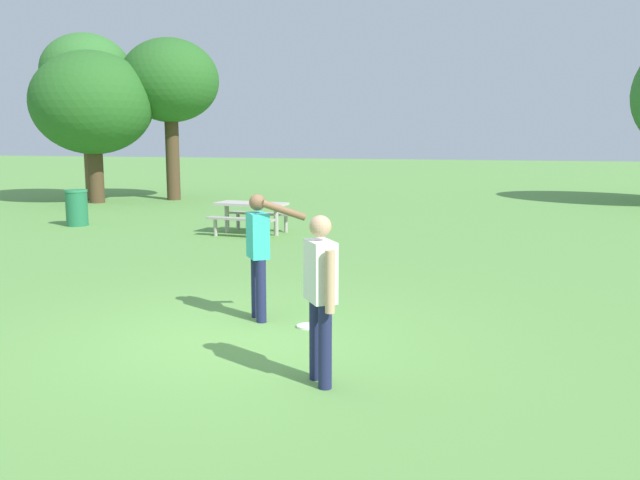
{
  "coord_description": "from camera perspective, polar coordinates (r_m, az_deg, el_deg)",
  "views": [
    {
      "loc": [
        3.03,
        -7.01,
        2.37
      ],
      "look_at": [
        0.73,
        1.36,
        1.0
      ],
      "focal_mm": 37.15,
      "sensor_mm": 36.0,
      "label": 1
    }
  ],
  "objects": [
    {
      "name": "person_thrower",
      "position": [
        6.27,
        0.03,
        -4.19
      ],
      "size": [
        0.4,
        0.52,
        1.64
      ],
      "color": "#1E234C",
      "rests_on": "ground"
    },
    {
      "name": "trash_can_beside_table",
      "position": [
        18.7,
        -20.23,
        2.63
      ],
      "size": [
        0.59,
        0.59,
        0.96
      ],
      "color": "#237047",
      "rests_on": "ground"
    },
    {
      "name": "tree_broad_center",
      "position": [
        24.87,
        -19.03,
        11.06
      ],
      "size": [
        4.21,
        4.21,
        5.29
      ],
      "color": "#4C3823",
      "rests_on": "ground"
    },
    {
      "name": "picnic_table_near",
      "position": [
        16.11,
        -5.96,
        2.49
      ],
      "size": [
        1.82,
        1.57,
        0.77
      ],
      "color": "#B2ADA3",
      "rests_on": "ground"
    },
    {
      "name": "frisbee",
      "position": [
        8.35,
        -1.1,
        -7.43
      ],
      "size": [
        0.27,
        0.27,
        0.03
      ],
      "primitive_type": "cylinder",
      "color": "white",
      "rests_on": "ground"
    },
    {
      "name": "ground_plane",
      "position": [
        8.0,
        -7.75,
        -8.36
      ],
      "size": [
        120.0,
        120.0,
        0.0
      ],
      "primitive_type": "plane",
      "color": "#609947"
    },
    {
      "name": "person_catcher",
      "position": [
        8.51,
        -5.28,
        -0.59
      ],
      "size": [
        0.83,
        0.52,
        1.64
      ],
      "color": "#1E234C",
      "rests_on": "ground"
    },
    {
      "name": "tree_far_right",
      "position": [
        25.33,
        -12.8,
        13.14
      ],
      "size": [
        3.55,
        3.55,
        5.87
      ],
      "color": "#4C3823",
      "rests_on": "ground"
    },
    {
      "name": "tree_tall_left",
      "position": [
        26.07,
        -19.48,
        13.3
      ],
      "size": [
        3.22,
        3.22,
        6.01
      ],
      "color": "brown",
      "rests_on": "ground"
    }
  ]
}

